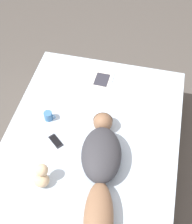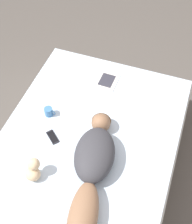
# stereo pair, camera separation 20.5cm
# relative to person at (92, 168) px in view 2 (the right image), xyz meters

# --- Properties ---
(ground_plane) EXTENTS (12.00, 12.00, 0.00)m
(ground_plane) POSITION_rel_person_xyz_m (-0.16, 0.23, -0.58)
(ground_plane) COLOR #4C4742
(bed) EXTENTS (1.61, 2.28, 0.48)m
(bed) POSITION_rel_person_xyz_m (-0.16, 0.23, -0.34)
(bed) COLOR beige
(bed) RESTS_ON ground_plane
(person) EXTENTS (0.46, 1.27, 0.21)m
(person) POSITION_rel_person_xyz_m (0.00, 0.00, 0.00)
(person) COLOR brown
(person) RESTS_ON bed
(open_magazine) EXTENTS (0.44, 0.27, 0.01)m
(open_magazine) POSITION_rel_person_xyz_m (-0.32, 1.05, -0.09)
(open_magazine) COLOR silver
(open_magazine) RESTS_ON bed
(coffee_mug) EXTENTS (0.11, 0.08, 0.09)m
(coffee_mug) POSITION_rel_person_xyz_m (-0.60, 0.45, -0.05)
(coffee_mug) COLOR teal
(coffee_mug) RESTS_ON bed
(cell_phone) EXTENTS (0.16, 0.15, 0.01)m
(cell_phone) POSITION_rel_person_xyz_m (-0.46, 0.22, -0.09)
(cell_phone) COLOR black
(cell_phone) RESTS_ON bed
(plush_toy) EXTENTS (0.13, 0.16, 0.19)m
(plush_toy) POSITION_rel_person_xyz_m (-0.44, -0.17, -0.01)
(plush_toy) COLOR #D1B289
(plush_toy) RESTS_ON bed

